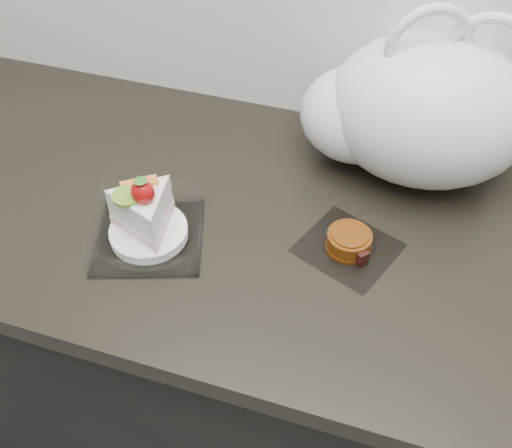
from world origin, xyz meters
The scene contains 4 objects.
counter centered at (0.00, 1.69, 0.45)m, with size 2.04×0.64×0.90m.
cake_tray centered at (-0.26, 1.58, 0.94)m, with size 0.22×0.22×0.14m.
mooncake_wrap centered at (0.06, 1.66, 0.91)m, with size 0.18×0.18×0.03m.
plastic_bag centered at (0.11, 1.88, 1.03)m, with size 0.43×0.34×0.32m.
Camera 1 is at (0.10, 1.04, 1.59)m, focal length 40.00 mm.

